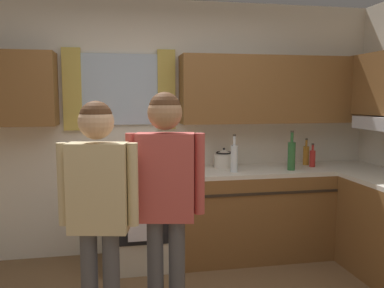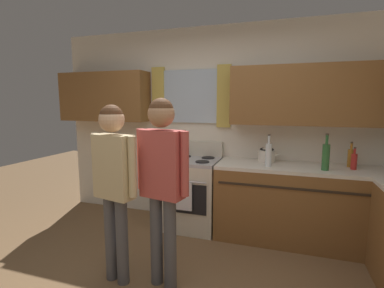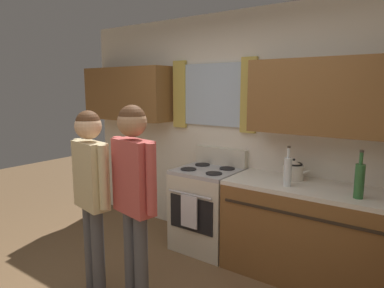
{
  "view_description": "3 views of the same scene",
  "coord_description": "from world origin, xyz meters",
  "px_view_note": "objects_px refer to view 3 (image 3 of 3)",
  "views": [
    {
      "loc": [
        -0.42,
        -2.23,
        1.62
      ],
      "look_at": [
        0.11,
        0.57,
        1.28
      ],
      "focal_mm": 37.07,
      "sensor_mm": 36.0,
      "label": 1
    },
    {
      "loc": [
        0.86,
        -1.87,
        1.61
      ],
      "look_at": [
        -0.04,
        0.86,
        1.2
      ],
      "focal_mm": 26.74,
      "sensor_mm": 36.0,
      "label": 2
    },
    {
      "loc": [
        1.74,
        -1.52,
        1.78
      ],
      "look_at": [
        0.05,
        0.83,
        1.3
      ],
      "focal_mm": 32.1,
      "sensor_mm": 36.0,
      "label": 3
    }
  ],
  "objects_px": {
    "stove_oven": "(208,207)",
    "bottle_tall_clear": "(288,171)",
    "adult_in_plaid": "(134,184)",
    "stovetop_kettle": "(294,170)",
    "adult_left": "(91,182)",
    "bottle_wine_green": "(359,180)"
  },
  "relations": [
    {
      "from": "stove_oven",
      "to": "bottle_tall_clear",
      "type": "bearing_deg",
      "value": -7.49
    },
    {
      "from": "adult_in_plaid",
      "to": "stovetop_kettle",
      "type": "bearing_deg",
      "value": 60.76
    },
    {
      "from": "bottle_tall_clear",
      "to": "adult_left",
      "type": "xyz_separation_m",
      "value": [
        -1.23,
        -1.2,
        -0.03
      ]
    },
    {
      "from": "bottle_wine_green",
      "to": "adult_left",
      "type": "bearing_deg",
      "value": -146.69
    },
    {
      "from": "bottle_tall_clear",
      "to": "adult_left",
      "type": "relative_size",
      "value": 0.23
    },
    {
      "from": "stove_oven",
      "to": "stovetop_kettle",
      "type": "relative_size",
      "value": 4.02
    },
    {
      "from": "stovetop_kettle",
      "to": "adult_in_plaid",
      "type": "height_order",
      "value": "adult_in_plaid"
    },
    {
      "from": "adult_left",
      "to": "stovetop_kettle",
      "type": "bearing_deg",
      "value": 50.49
    },
    {
      "from": "bottle_wine_green",
      "to": "adult_left",
      "type": "height_order",
      "value": "adult_left"
    },
    {
      "from": "stove_oven",
      "to": "adult_in_plaid",
      "type": "relative_size",
      "value": 0.66
    },
    {
      "from": "stovetop_kettle",
      "to": "adult_in_plaid",
      "type": "bearing_deg",
      "value": -119.24
    },
    {
      "from": "adult_in_plaid",
      "to": "stove_oven",
      "type": "bearing_deg",
      "value": 95.97
    },
    {
      "from": "bottle_wine_green",
      "to": "bottle_tall_clear",
      "type": "xyz_separation_m",
      "value": [
        -0.59,
        0.0,
        -0.01
      ]
    },
    {
      "from": "stove_oven",
      "to": "adult_left",
      "type": "xyz_separation_m",
      "value": [
        -0.3,
        -1.33,
        0.54
      ]
    },
    {
      "from": "stove_oven",
      "to": "bottle_tall_clear",
      "type": "distance_m",
      "value": 1.1
    },
    {
      "from": "stove_oven",
      "to": "stovetop_kettle",
      "type": "distance_m",
      "value": 1.05
    },
    {
      "from": "bottle_wine_green",
      "to": "stovetop_kettle",
      "type": "height_order",
      "value": "bottle_wine_green"
    },
    {
      "from": "stovetop_kettle",
      "to": "adult_in_plaid",
      "type": "relative_size",
      "value": 0.17
    },
    {
      "from": "bottle_wine_green",
      "to": "adult_left",
      "type": "xyz_separation_m",
      "value": [
        -1.82,
        -1.2,
        -0.04
      ]
    },
    {
      "from": "bottle_wine_green",
      "to": "stovetop_kettle",
      "type": "xyz_separation_m",
      "value": [
        -0.62,
        0.26,
        -0.06
      ]
    },
    {
      "from": "stovetop_kettle",
      "to": "adult_in_plaid",
      "type": "distance_m",
      "value": 1.58
    },
    {
      "from": "bottle_tall_clear",
      "to": "adult_in_plaid",
      "type": "relative_size",
      "value": 0.22
    }
  ]
}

